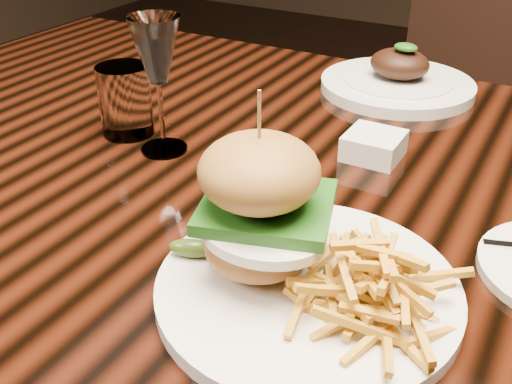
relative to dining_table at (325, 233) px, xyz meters
The scene contains 7 objects.
dining_table is the anchor object (origin of this frame).
burger_plate 0.25m from the dining_table, 73.39° to the right, with size 0.27×0.27×0.19m.
ramekin 0.13m from the dining_table, 74.92° to the left, with size 0.07×0.07×0.03m, color white.
wine_glass 0.31m from the dining_table, behind, with size 0.07×0.07×0.18m.
water_tumbler 0.33m from the dining_table, behind, with size 0.07×0.07×0.10m, color white.
far_dish 0.35m from the dining_table, 94.13° to the left, with size 0.25×0.25×0.08m.
chair_far 0.90m from the dining_table, 90.06° to the left, with size 0.55×0.55×0.95m.
Camera 1 is at (0.23, -0.59, 1.11)m, focal length 42.00 mm.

